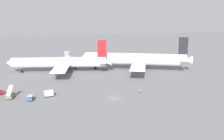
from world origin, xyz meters
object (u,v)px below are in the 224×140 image
object	(u,v)px
gse_baggage_cart_near_cluster	(30,98)
gse_container_dolly_flat	(49,93)
ground_crew_marshaller_foreground	(140,91)
jet_bridge	(67,56)
pushback_tug	(73,66)
airliner_being_pushed	(135,59)
gse_stair_truck_yellow	(10,95)
airliner_at_gate_left	(60,63)

from	to	relation	value
gse_baggage_cart_near_cluster	gse_container_dolly_flat	size ratio (longest dim) A/B	0.79
ground_crew_marshaller_foreground	jet_bridge	bearing A→B (deg)	107.28
pushback_tug	gse_container_dolly_flat	xyz separation A→B (m)	(-12.81, -46.63, -0.12)
airliner_being_pushed	gse_stair_truck_yellow	xyz separation A→B (m)	(-55.39, -32.17, -4.56)
ground_crew_marshaller_foreground	airliner_being_pushed	bearing A→B (deg)	73.09
gse_baggage_cart_near_cluster	gse_container_dolly_flat	distance (m)	6.42
airliner_being_pushed	jet_bridge	distance (m)	41.69
jet_bridge	gse_container_dolly_flat	bearing A→B (deg)	-100.42
gse_stair_truck_yellow	gse_container_dolly_flat	bearing A→B (deg)	-6.58
airliner_at_gate_left	gse_baggage_cart_near_cluster	xyz separation A→B (m)	(-11.74, -40.72, -3.92)
ground_crew_marshaller_foreground	jet_bridge	size ratio (longest dim) A/B	0.09
pushback_tug	gse_container_dolly_flat	world-z (taller)	pushback_tug
airliner_at_gate_left	gse_baggage_cart_near_cluster	bearing A→B (deg)	-106.08
jet_bridge	pushback_tug	bearing A→B (deg)	-83.02
airliner_at_gate_left	ground_crew_marshaller_foreground	size ratio (longest dim) A/B	28.93
gse_stair_truck_yellow	gse_container_dolly_flat	distance (m)	12.49
pushback_tug	jet_bridge	xyz separation A→B (m)	(-1.69, 13.83, 3.16)
gse_stair_truck_yellow	airliner_at_gate_left	bearing A→B (deg)	63.26
pushback_tug	gse_container_dolly_flat	size ratio (longest dim) A/B	2.21
airliner_being_pushed	ground_crew_marshaller_foreground	world-z (taller)	airliner_being_pushed
gse_baggage_cart_near_cluster	gse_container_dolly_flat	world-z (taller)	gse_container_dolly_flat
airliner_at_gate_left	ground_crew_marshaller_foreground	distance (m)	49.69
airliner_at_gate_left	jet_bridge	world-z (taller)	airliner_at_gate_left
airliner_being_pushed	jet_bridge	size ratio (longest dim) A/B	2.80
airliner_at_gate_left	gse_stair_truck_yellow	size ratio (longest dim) A/B	10.39
gse_stair_truck_yellow	airliner_being_pushed	bearing A→B (deg)	30.15
airliner_at_gate_left	ground_crew_marshaller_foreground	bearing A→B (deg)	-59.17
pushback_tug	gse_stair_truck_yellow	world-z (taller)	gse_stair_truck_yellow
gse_container_dolly_flat	ground_crew_marshaller_foreground	world-z (taller)	gse_container_dolly_flat
pushback_tug	airliner_at_gate_left	bearing A→B (deg)	-128.08
jet_bridge	airliner_being_pushed	bearing A→B (deg)	-40.12
airliner_at_gate_left	gse_baggage_cart_near_cluster	world-z (taller)	airliner_at_gate_left
airliner_at_gate_left	gse_container_dolly_flat	distance (m)	38.55
ground_crew_marshaller_foreground	jet_bridge	xyz separation A→B (m)	(-20.25, 65.08, 3.54)
pushback_tug	gse_container_dolly_flat	distance (m)	48.36
airliner_at_gate_left	gse_container_dolly_flat	size ratio (longest dim) A/B	13.88
gse_container_dolly_flat	ground_crew_marshaller_foreground	bearing A→B (deg)	-8.39
gse_stair_truck_yellow	gse_container_dolly_flat	world-z (taller)	gse_stair_truck_yellow
airliner_at_gate_left	gse_baggage_cart_near_cluster	distance (m)	42.56
airliner_being_pushed	gse_baggage_cart_near_cluster	xyz separation A→B (m)	(-48.75, -36.41, -4.73)
gse_baggage_cart_near_cluster	jet_bridge	world-z (taller)	jet_bridge
airliner_at_gate_left	airliner_being_pushed	xyz separation A→B (m)	(37.01, -4.31, 0.81)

